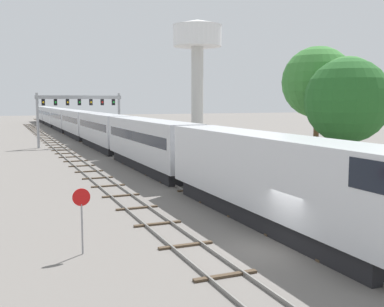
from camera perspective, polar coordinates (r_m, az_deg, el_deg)
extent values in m
plane|color=slate|center=(21.38, 10.22, -11.55)|extent=(400.00, 400.00, 0.00)
cube|color=slate|center=(78.28, -13.52, 1.57)|extent=(0.07, 200.00, 0.16)
cube|color=slate|center=(78.52, -12.48, 1.61)|extent=(0.07, 200.00, 0.16)
cube|color=#473828|center=(21.00, 17.95, -11.96)|extent=(2.60, 0.24, 0.10)
cube|color=#473828|center=(24.02, 11.65, -9.43)|extent=(2.60, 0.24, 0.10)
cube|color=#473828|center=(27.30, 6.88, -7.40)|extent=(2.60, 0.24, 0.10)
cube|color=#473828|center=(30.75, 3.18, -5.78)|extent=(2.60, 0.24, 0.10)
cube|color=#473828|center=(34.31, 0.25, -4.48)|extent=(2.60, 0.24, 0.10)
cube|color=#473828|center=(37.97, -2.11, -3.41)|extent=(2.60, 0.24, 0.10)
cube|color=#473828|center=(41.68, -4.05, -2.53)|extent=(2.60, 0.24, 0.10)
cube|color=#473828|center=(45.45, -5.67, -1.79)|extent=(2.60, 0.24, 0.10)
cube|color=#473828|center=(49.25, -7.04, -1.17)|extent=(2.60, 0.24, 0.10)
cube|color=#473828|center=(53.08, -8.21, -0.63)|extent=(2.60, 0.24, 0.10)
cube|color=#473828|center=(56.94, -9.22, -0.17)|extent=(2.60, 0.24, 0.10)
cube|color=#473828|center=(60.81, -10.11, 0.24)|extent=(2.60, 0.24, 0.10)
cube|color=#473828|center=(64.70, -10.89, 0.60)|extent=(2.60, 0.24, 0.10)
cube|color=#473828|center=(68.60, -11.58, 0.91)|extent=(2.60, 0.24, 0.10)
cube|color=#473828|center=(72.51, -12.19, 1.19)|extent=(2.60, 0.24, 0.10)
cube|color=#473828|center=(76.43, -12.74, 1.45)|extent=(2.60, 0.24, 0.10)
cube|color=#473828|center=(80.36, -13.24, 1.68)|extent=(2.60, 0.24, 0.10)
cube|color=#473828|center=(84.30, -13.70, 1.88)|extent=(2.60, 0.24, 0.10)
cube|color=#473828|center=(88.24, -14.11, 2.07)|extent=(2.60, 0.24, 0.10)
cube|color=#473828|center=(92.19, -14.48, 2.24)|extent=(2.60, 0.24, 0.10)
cube|color=#473828|center=(96.14, -14.83, 2.40)|extent=(2.60, 0.24, 0.10)
cube|color=#473828|center=(100.09, -15.15, 2.54)|extent=(2.60, 0.24, 0.10)
cube|color=#473828|center=(104.05, -15.44, 2.68)|extent=(2.60, 0.24, 0.10)
cube|color=#473828|center=(108.01, -15.72, 2.80)|extent=(2.60, 0.24, 0.10)
cube|color=#473828|center=(111.98, -15.97, 2.92)|extent=(2.60, 0.24, 0.10)
cube|color=#473828|center=(115.94, -16.21, 3.03)|extent=(2.60, 0.24, 0.10)
cube|color=#473828|center=(119.91, -16.43, 3.13)|extent=(2.60, 0.24, 0.10)
cube|color=#473828|center=(123.88, -16.63, 3.22)|extent=(2.60, 0.24, 0.10)
cube|color=#473828|center=(127.86, -16.83, 3.31)|extent=(2.60, 0.24, 0.10)
cube|color=#473828|center=(131.83, -17.01, 3.39)|extent=(2.60, 0.24, 0.10)
cube|color=#473828|center=(135.81, -17.18, 3.47)|extent=(2.60, 0.24, 0.10)
cube|color=#473828|center=(139.78, -17.34, 3.54)|extent=(2.60, 0.24, 0.10)
cube|color=#473828|center=(143.76, -17.50, 3.61)|extent=(2.60, 0.24, 0.10)
cube|color=#473828|center=(147.74, -17.64, 3.68)|extent=(2.60, 0.24, 0.10)
cube|color=#473828|center=(151.72, -17.78, 3.74)|extent=(2.60, 0.24, 0.10)
cube|color=#473828|center=(155.70, -17.91, 3.80)|extent=(2.60, 0.24, 0.10)
cube|color=#473828|center=(159.69, -18.03, 3.85)|extent=(2.60, 0.24, 0.10)
cube|color=#473828|center=(163.67, -18.15, 3.91)|extent=(2.60, 0.24, 0.10)
cube|color=#473828|center=(167.65, -18.26, 3.96)|extent=(2.60, 0.24, 0.10)
cube|color=#473828|center=(171.64, -18.37, 4.00)|extent=(2.60, 0.24, 0.10)
cube|color=#473828|center=(175.62, -18.47, 4.05)|extent=(2.60, 0.24, 0.10)
cube|color=slate|center=(57.80, -15.70, -0.20)|extent=(0.07, 160.00, 0.16)
cube|color=slate|center=(57.99, -14.28, -0.13)|extent=(0.07, 160.00, 0.16)
cube|color=#473828|center=(18.07, 4.13, -14.73)|extent=(2.60, 0.24, 0.10)
cube|color=#473828|center=(21.51, -0.78, -11.19)|extent=(2.60, 0.24, 0.10)
cube|color=#473828|center=(25.12, -4.23, -8.60)|extent=(2.60, 0.24, 0.10)
cube|color=#473828|center=(28.82, -6.77, -6.65)|extent=(2.60, 0.24, 0.10)
cube|color=#473828|center=(32.60, -8.72, -5.14)|extent=(2.60, 0.24, 0.10)
cube|color=#473828|center=(36.43, -10.25, -3.94)|extent=(2.60, 0.24, 0.10)
cube|color=#473828|center=(40.29, -11.49, -2.96)|extent=(2.60, 0.24, 0.10)
cube|color=#473828|center=(44.17, -12.51, -2.16)|extent=(2.60, 0.24, 0.10)
cube|color=#473828|center=(48.07, -13.36, -1.48)|extent=(2.60, 0.24, 0.10)
cube|color=#473828|center=(51.99, -14.09, -0.91)|extent=(2.60, 0.24, 0.10)
cube|color=#473828|center=(55.92, -14.71, -0.42)|extent=(2.60, 0.24, 0.10)
cube|color=#473828|center=(59.86, -15.25, 0.01)|extent=(2.60, 0.24, 0.10)
cube|color=#473828|center=(63.81, -15.72, 0.39)|extent=(2.60, 0.24, 0.10)
cube|color=#473828|center=(67.76, -16.14, 0.72)|extent=(2.60, 0.24, 0.10)
cube|color=#473828|center=(71.72, -16.51, 1.01)|extent=(2.60, 0.24, 0.10)
cube|color=#473828|center=(75.68, -16.85, 1.28)|extent=(2.60, 0.24, 0.10)
cube|color=#473828|center=(79.65, -17.15, 1.52)|extent=(2.60, 0.24, 0.10)
cube|color=#473828|center=(83.62, -17.42, 1.73)|extent=(2.60, 0.24, 0.10)
cube|color=#473828|center=(87.59, -17.67, 1.93)|extent=(2.60, 0.24, 0.10)
cube|color=#473828|center=(91.56, -17.89, 2.11)|extent=(2.60, 0.24, 0.10)
cube|color=#473828|center=(95.54, -18.10, 2.27)|extent=(2.60, 0.24, 0.10)
cube|color=#473828|center=(99.52, -18.29, 2.42)|extent=(2.60, 0.24, 0.10)
cube|color=#473828|center=(103.50, -18.47, 2.56)|extent=(2.60, 0.24, 0.10)
cube|color=#473828|center=(107.48, -18.63, 2.69)|extent=(2.60, 0.24, 0.10)
cube|color=#473828|center=(111.46, -18.78, 2.81)|extent=(2.60, 0.24, 0.10)
cube|color=#473828|center=(115.45, -18.92, 2.92)|extent=(2.60, 0.24, 0.10)
cube|color=#473828|center=(119.43, -19.05, 3.02)|extent=(2.60, 0.24, 0.10)
cube|color=#473828|center=(123.42, -19.18, 3.12)|extent=(2.60, 0.24, 0.10)
cube|color=#473828|center=(127.41, -19.29, 3.21)|extent=(2.60, 0.24, 0.10)
cube|color=#473828|center=(131.39, -19.40, 3.30)|extent=(2.60, 0.24, 0.10)
cube|color=#473828|center=(135.38, -19.50, 3.38)|extent=(2.60, 0.24, 0.10)
cube|color=silver|center=(25.06, 9.23, -2.04)|extent=(3.00, 19.99, 3.80)
cube|color=black|center=(25.52, 9.13, -7.38)|extent=(2.52, 17.99, 1.00)
cube|color=#B7BABF|center=(44.16, -5.32, 1.69)|extent=(3.00, 19.99, 3.80)
cube|color=black|center=(44.12, -5.33, 2.21)|extent=(3.04, 18.39, 0.90)
cube|color=black|center=(44.42, -5.29, -1.39)|extent=(2.52, 17.99, 1.00)
cube|color=#B7BABF|center=(64.44, -10.93, 3.12)|extent=(3.00, 19.99, 3.80)
cube|color=black|center=(64.42, -10.94, 3.47)|extent=(3.04, 18.39, 0.90)
cube|color=black|center=(64.62, -10.89, 0.99)|extent=(2.52, 17.99, 1.00)
cube|color=#B7BABF|center=(85.07, -13.85, 3.84)|extent=(3.00, 19.99, 3.80)
cube|color=black|center=(85.05, -13.86, 4.11)|extent=(3.04, 18.39, 0.90)
cube|color=black|center=(85.21, -13.81, 2.23)|extent=(2.52, 17.99, 1.00)
cube|color=#B7BABF|center=(105.84, -15.63, 4.28)|extent=(3.00, 19.99, 3.80)
cube|color=black|center=(105.82, -15.63, 4.50)|extent=(3.04, 18.39, 0.90)
cube|color=black|center=(105.95, -15.59, 2.98)|extent=(2.52, 17.99, 1.00)
cube|color=#B7BABF|center=(126.68, -16.82, 4.57)|extent=(3.00, 19.99, 3.80)
cube|color=black|center=(126.67, -16.83, 4.75)|extent=(3.04, 18.39, 0.90)
cube|color=black|center=(126.77, -16.78, 3.49)|extent=(2.52, 17.99, 1.00)
cube|color=#B7BABF|center=(147.56, -17.68, 4.78)|extent=(3.00, 19.99, 3.80)
cube|color=black|center=(147.55, -17.68, 4.93)|extent=(3.04, 18.39, 0.90)
cube|color=black|center=(147.64, -17.64, 3.85)|extent=(2.52, 17.99, 1.00)
cylinder|color=#999BA0|center=(67.87, -18.40, 3.85)|extent=(0.36, 0.36, 7.66)
cylinder|color=#999BA0|center=(69.70, -8.92, 4.17)|extent=(0.36, 0.36, 7.66)
cube|color=#999BA0|center=(68.50, -13.67, 6.72)|extent=(12.10, 0.36, 0.50)
cube|color=black|center=(67.93, -17.79, 6.01)|extent=(0.44, 0.32, 0.90)
sphere|color=yellow|center=(67.75, -17.77, 6.01)|extent=(0.28, 0.28, 0.28)
cube|color=black|center=(68.10, -16.40, 6.06)|extent=(0.44, 0.32, 0.90)
sphere|color=green|center=(67.91, -16.39, 6.06)|extent=(0.28, 0.28, 0.28)
cube|color=black|center=(68.30, -15.03, 6.10)|extent=(0.44, 0.32, 0.90)
sphere|color=yellow|center=(68.11, -15.01, 6.10)|extent=(0.28, 0.28, 0.28)
cube|color=black|center=(68.54, -13.66, 6.14)|extent=(0.44, 0.32, 0.90)
sphere|color=green|center=(68.36, -13.63, 6.14)|extent=(0.28, 0.28, 0.28)
cube|color=black|center=(68.82, -12.30, 6.17)|extent=(0.44, 0.32, 0.90)
sphere|color=yellow|center=(68.64, -12.27, 6.17)|extent=(0.28, 0.28, 0.28)
cube|color=black|center=(69.14, -10.96, 6.21)|extent=(0.44, 0.32, 0.90)
sphere|color=red|center=(68.96, -10.92, 6.21)|extent=(0.28, 0.28, 0.28)
cube|color=black|center=(69.50, -9.62, 6.23)|extent=(0.44, 0.32, 0.90)
sphere|color=green|center=(69.31, -9.59, 6.23)|extent=(0.28, 0.28, 0.28)
cylinder|color=beige|center=(100.75, 0.65, 7.90)|extent=(2.60, 2.60, 18.03)
cylinder|color=white|center=(101.64, 0.66, 14.23)|extent=(10.24, 10.24, 4.39)
cone|color=white|center=(102.05, 0.66, 15.78)|extent=(10.44, 10.44, 1.20)
cylinder|color=gray|center=(20.74, -13.33, -9.02)|extent=(0.08, 0.08, 2.20)
cylinder|color=red|center=(20.40, -13.42, -5.24)|extent=(0.76, 0.03, 0.76)
cylinder|color=brown|center=(45.58, 18.30, 1.41)|extent=(0.56, 0.56, 5.59)
sphere|color=#387A33|center=(45.44, 18.52, 7.54)|extent=(5.95, 5.95, 5.95)
cylinder|color=brown|center=(42.17, 18.29, -0.04)|extent=(0.56, 0.56, 4.04)
sphere|color=#235B23|center=(41.92, 18.51, 6.18)|extent=(7.27, 7.27, 7.27)
cylinder|color=brown|center=(50.18, 14.97, 2.14)|extent=(0.56, 0.56, 5.91)
sphere|color=#387A33|center=(50.08, 15.15, 8.45)|extent=(7.33, 7.33, 7.33)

